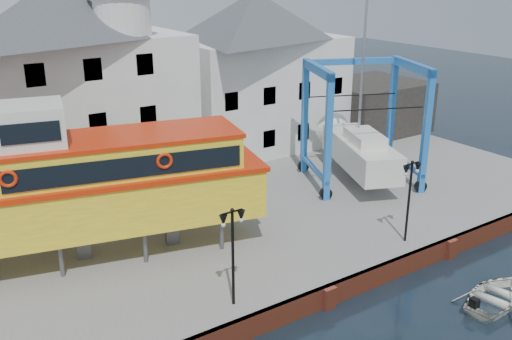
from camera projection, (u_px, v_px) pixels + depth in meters
ground at (328, 307)px, 24.49m from camera, size 140.00×140.00×0.00m
hardstanding at (203, 211)px, 32.91m from camera, size 44.00×22.00×1.00m
quay_wall at (326, 296)px, 24.41m from camera, size 44.00×0.47×1.00m
building_white_main at (67, 82)px, 33.80m from camera, size 14.00×8.30×14.00m
building_white_right at (255, 70)px, 41.82m from camera, size 12.00×8.00×11.20m
shed_dark at (370, 106)px, 46.74m from camera, size 8.00×7.00×4.00m
lamp_post_left at (233, 233)px, 21.91m from camera, size 1.12×0.32×4.20m
lamp_post_right at (411, 181)px, 27.17m from camera, size 1.12×0.32×4.20m
tour_boat at (78, 187)px, 25.49m from camera, size 17.55×7.88×7.44m
travel_lift at (356, 141)px, 36.01m from camera, size 8.14×9.65×14.28m
motorboat_b at (496, 302)px, 24.88m from camera, size 4.57×3.68×0.84m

